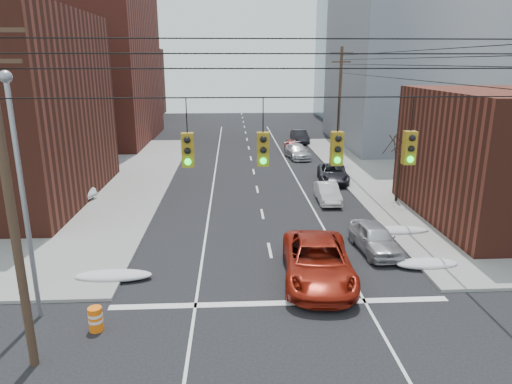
{
  "coord_description": "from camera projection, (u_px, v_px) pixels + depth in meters",
  "views": [
    {
      "loc": [
        -1.9,
        -10.24,
        9.57
      ],
      "look_at": [
        -0.69,
        12.77,
        3.0
      ],
      "focal_mm": 32.0,
      "sensor_mm": 36.0,
      "label": 1
    }
  ],
  "objects": [
    {
      "name": "building_brick_tall",
      "position": [
        42.0,
        14.0,
        53.32
      ],
      "size": [
        24.0,
        20.0,
        30.0
      ],
      "primitive_type": "cube",
      "color": "maroon",
      "rests_on": "ground"
    },
    {
      "name": "building_brick_far",
      "position": [
        95.0,
        83.0,
        80.66
      ],
      "size": [
        22.0,
        18.0,
        12.0
      ],
      "primitive_type": "cube",
      "color": "#4F2217",
      "rests_on": "ground"
    },
    {
      "name": "building_office",
      "position": [
        438.0,
        36.0,
        52.49
      ],
      "size": [
        22.0,
        20.0,
        25.0
      ],
      "primitive_type": "cube",
      "color": "gray",
      "rests_on": "ground"
    },
    {
      "name": "building_glass",
      "position": [
        382.0,
        54.0,
        77.97
      ],
      "size": [
        20.0,
        18.0,
        22.0
      ],
      "primitive_type": "cube",
      "color": "gray",
      "rests_on": "ground"
    },
    {
      "name": "utility_pole_left",
      "position": [
        9.0,
        196.0,
        13.42
      ],
      "size": [
        2.2,
        0.28,
        11.0
      ],
      "color": "#473323",
      "rests_on": "ground"
    },
    {
      "name": "utility_pole_far",
      "position": [
        339.0,
        103.0,
        44.05
      ],
      "size": [
        2.2,
        0.28,
        11.0
      ],
      "color": "#473323",
      "rests_on": "ground"
    },
    {
      "name": "traffic_signals",
      "position": [
        300.0,
        147.0,
        13.44
      ],
      "size": [
        17.0,
        0.42,
        2.02
      ],
      "color": "black",
      "rests_on": "ground"
    },
    {
      "name": "street_light",
      "position": [
        21.0,
        179.0,
        16.31
      ],
      "size": [
        0.44,
        0.44,
        9.32
      ],
      "color": "gray",
      "rests_on": "ground"
    },
    {
      "name": "bare_tree",
      "position": [
        398.0,
        171.0,
        31.61
      ],
      "size": [
        2.09,
        2.2,
        4.93
      ],
      "color": "black",
      "rests_on": "ground"
    },
    {
      "name": "snow_nw",
      "position": [
        113.0,
        276.0,
        20.76
      ],
      "size": [
        3.5,
        1.08,
        0.42
      ],
      "primitive_type": "ellipsoid",
      "color": "silver",
      "rests_on": "ground"
    },
    {
      "name": "snow_ne",
      "position": [
        427.0,
        264.0,
        21.99
      ],
      "size": [
        3.0,
        1.08,
        0.42
      ],
      "primitive_type": "ellipsoid",
      "color": "silver",
      "rests_on": "ground"
    },
    {
      "name": "snow_east_far",
      "position": [
        395.0,
        231.0,
        26.31
      ],
      "size": [
        4.0,
        1.08,
        0.42
      ],
      "primitive_type": "ellipsoid",
      "color": "silver",
      "rests_on": "ground"
    },
    {
      "name": "red_pickup",
      "position": [
        318.0,
        261.0,
        20.6
      ],
      "size": [
        3.54,
        6.74,
        1.81
      ],
      "primitive_type": "imported",
      "rotation": [
        0.0,
        0.0,
        -0.08
      ],
      "color": "maroon",
      "rests_on": "ground"
    },
    {
      "name": "parked_car_a",
      "position": [
        375.0,
        238.0,
        23.77
      ],
      "size": [
        2.12,
        4.48,
        1.48
      ],
      "primitive_type": "imported",
      "rotation": [
        0.0,
        0.0,
        0.09
      ],
      "color": "#B2B2B7",
      "rests_on": "ground"
    },
    {
      "name": "parked_car_b",
      "position": [
        328.0,
        193.0,
        32.25
      ],
      "size": [
        1.5,
        4.07,
        1.33
      ],
      "primitive_type": "imported",
      "rotation": [
        0.0,
        0.0,
        -0.02
      ],
      "color": "silver",
      "rests_on": "ground"
    },
    {
      "name": "parked_car_c",
      "position": [
        333.0,
        173.0,
        37.72
      ],
      "size": [
        2.95,
        5.33,
        1.41
      ],
      "primitive_type": "imported",
      "rotation": [
        0.0,
        0.0,
        -0.12
      ],
      "color": "black",
      "rests_on": "ground"
    },
    {
      "name": "parked_car_d",
      "position": [
        297.0,
        151.0,
        47.04
      ],
      "size": [
        2.55,
        5.06,
        1.41
      ],
      "primitive_type": "imported",
      "rotation": [
        0.0,
        0.0,
        0.12
      ],
      "color": "#BBBBC0",
      "rests_on": "ground"
    },
    {
      "name": "parked_car_e",
      "position": [
        292.0,
        145.0,
        50.98
      ],
      "size": [
        1.59,
        3.68,
        1.24
      ],
      "primitive_type": "imported",
      "rotation": [
        0.0,
        0.0,
        0.03
      ],
      "color": "maroon",
      "rests_on": "ground"
    },
    {
      "name": "parked_car_f",
      "position": [
        300.0,
        137.0,
        56.03
      ],
      "size": [
        1.86,
        4.76,
        1.54
      ],
      "primitive_type": "imported",
      "rotation": [
        0.0,
        0.0,
        0.05
      ],
      "color": "black",
      "rests_on": "ground"
    },
    {
      "name": "lot_car_a",
      "position": [
        69.0,
        190.0,
        32.58
      ],
      "size": [
        3.99,
        2.38,
        1.24
      ],
      "primitive_type": "imported",
      "rotation": [
        0.0,
        0.0,
        1.27
      ],
      "color": "silver",
      "rests_on": "sidewalk_nw"
    },
    {
      "name": "lot_car_b",
      "position": [
        78.0,
        166.0,
        39.52
      ],
      "size": [
        6.15,
        4.08,
        1.57
      ],
      "primitive_type": "imported",
      "rotation": [
        0.0,
        0.0,
        1.29
      ],
      "color": "silver",
      "rests_on": "sidewalk_nw"
    },
    {
      "name": "lot_car_d",
      "position": [
        40.0,
        172.0,
        37.93
      ],
      "size": [
        3.85,
        1.87,
        1.27
      ],
      "primitive_type": "imported",
      "rotation": [
        0.0,
        0.0,
        1.47
      ],
      "color": "#A6A6AB",
      "rests_on": "sidewalk_nw"
    },
    {
      "name": "construction_barrel",
      "position": [
        96.0,
        319.0,
        16.78
      ],
      "size": [
        0.66,
        0.66,
        0.93
      ],
      "rotation": [
        0.0,
        0.0,
        -0.31
      ],
      "color": "orange",
      "rests_on": "ground"
    }
  ]
}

